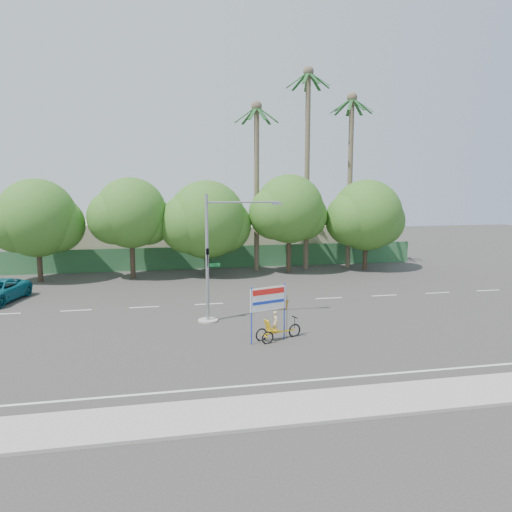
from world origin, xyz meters
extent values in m
plane|color=#33302D|center=(0.00, 0.00, 0.00)|extent=(120.00, 120.00, 0.00)
cube|color=gray|center=(0.00, -7.50, 0.06)|extent=(50.00, 2.40, 0.12)
cube|color=#336B3D|center=(0.00, 21.50, 1.00)|extent=(38.00, 0.08, 2.00)
cube|color=beige|center=(-10.00, 26.00, 2.00)|extent=(12.00, 8.00, 4.00)
cube|color=beige|center=(8.00, 26.00, 1.80)|extent=(14.00, 8.00, 3.60)
cylinder|color=#473828|center=(-14.00, 18.00, 1.76)|extent=(0.40, 0.40, 3.52)
sphere|color=#1A581A|center=(-14.00, 18.00, 4.96)|extent=(6.00, 6.00, 6.00)
sphere|color=#1A581A|center=(-12.65, 18.30, 4.40)|extent=(4.32, 4.32, 4.32)
sphere|color=#1A581A|center=(-15.35, 17.75, 4.64)|extent=(4.56, 4.56, 4.56)
cylinder|color=#473828|center=(-7.00, 18.00, 1.87)|extent=(0.40, 0.40, 3.74)
sphere|color=#1A581A|center=(-7.00, 18.00, 5.27)|extent=(5.60, 5.60, 5.60)
sphere|color=#1A581A|center=(-5.74, 18.30, 4.68)|extent=(4.03, 4.03, 4.03)
sphere|color=#1A581A|center=(-8.26, 17.75, 4.93)|extent=(4.26, 4.26, 4.26)
cylinder|color=#473828|center=(-1.00, 18.00, 1.65)|extent=(0.40, 0.40, 3.30)
sphere|color=#1A581A|center=(-1.00, 18.00, 4.65)|extent=(6.40, 6.40, 6.40)
sphere|color=#1A581A|center=(0.44, 18.30, 4.12)|extent=(4.61, 4.61, 4.61)
sphere|color=#1A581A|center=(-2.44, 17.75, 4.35)|extent=(4.86, 4.86, 4.86)
cylinder|color=#473828|center=(6.00, 18.00, 1.94)|extent=(0.40, 0.40, 3.87)
sphere|color=#1A581A|center=(6.00, 18.00, 5.46)|extent=(5.80, 5.80, 5.80)
sphere|color=#1A581A|center=(7.30, 18.30, 4.84)|extent=(4.18, 4.18, 4.18)
sphere|color=#1A581A|center=(4.70, 17.75, 5.10)|extent=(4.41, 4.41, 4.41)
cylinder|color=#473828|center=(13.00, 18.00, 1.72)|extent=(0.40, 0.40, 3.43)
sphere|color=#1A581A|center=(13.00, 18.00, 4.84)|extent=(6.20, 6.20, 6.20)
sphere|color=#1A581A|center=(14.39, 18.30, 4.29)|extent=(4.46, 4.46, 4.46)
sphere|color=#1A581A|center=(11.61, 17.75, 4.52)|extent=(4.71, 4.71, 4.71)
cylinder|color=#70604C|center=(8.00, 19.50, 8.50)|extent=(0.44, 0.44, 17.00)
sphere|color=#70604C|center=(8.00, 19.50, 17.00)|extent=(0.90, 0.90, 0.90)
cube|color=#1C4C21|center=(8.94, 19.50, 16.34)|extent=(1.91, 0.28, 1.36)
cube|color=#1C4C21|center=(8.72, 20.11, 16.34)|extent=(1.65, 1.44, 1.36)
cube|color=#1C4C21|center=(8.16, 20.43, 16.34)|extent=(0.61, 1.93, 1.36)
cube|color=#1C4C21|center=(7.53, 20.32, 16.34)|extent=(1.20, 1.80, 1.36)
cube|color=#1C4C21|center=(7.11, 19.82, 16.34)|extent=(1.89, 0.92, 1.36)
cube|color=#1C4C21|center=(7.11, 19.18, 16.34)|extent=(1.89, 0.92, 1.36)
cube|color=#1C4C21|center=(7.53, 18.68, 16.34)|extent=(1.20, 1.80, 1.36)
cube|color=#1C4C21|center=(8.16, 18.57, 16.34)|extent=(0.61, 1.93, 1.36)
cube|color=#1C4C21|center=(8.72, 18.89, 16.34)|extent=(1.65, 1.44, 1.36)
cylinder|color=#70604C|center=(12.00, 19.50, 7.50)|extent=(0.44, 0.44, 15.00)
sphere|color=#70604C|center=(12.00, 19.50, 15.00)|extent=(0.90, 0.90, 0.90)
cube|color=#1C4C21|center=(12.94, 19.50, 14.34)|extent=(1.91, 0.28, 1.36)
cube|color=#1C4C21|center=(12.72, 20.11, 14.34)|extent=(1.65, 1.44, 1.36)
cube|color=#1C4C21|center=(12.16, 20.43, 14.34)|extent=(0.61, 1.93, 1.36)
cube|color=#1C4C21|center=(11.53, 20.32, 14.34)|extent=(1.20, 1.80, 1.36)
cube|color=#1C4C21|center=(11.11, 19.82, 14.34)|extent=(1.89, 0.92, 1.36)
cube|color=#1C4C21|center=(11.11, 19.18, 14.34)|extent=(1.89, 0.92, 1.36)
cube|color=#1C4C21|center=(11.53, 18.68, 14.34)|extent=(1.20, 1.80, 1.36)
cube|color=#1C4C21|center=(12.16, 18.57, 14.34)|extent=(0.61, 1.93, 1.36)
cube|color=#1C4C21|center=(12.72, 18.89, 14.34)|extent=(1.65, 1.44, 1.36)
cylinder|color=#70604C|center=(3.50, 19.50, 7.00)|extent=(0.44, 0.44, 14.00)
sphere|color=#70604C|center=(3.50, 19.50, 14.00)|extent=(0.90, 0.90, 0.90)
cube|color=#1C4C21|center=(4.44, 19.50, 13.34)|extent=(1.91, 0.28, 1.36)
cube|color=#1C4C21|center=(4.22, 20.11, 13.34)|extent=(1.65, 1.44, 1.36)
cube|color=#1C4C21|center=(3.66, 20.43, 13.34)|extent=(0.61, 1.93, 1.36)
cube|color=#1C4C21|center=(3.03, 20.32, 13.34)|extent=(1.20, 1.80, 1.36)
cube|color=#1C4C21|center=(2.61, 19.82, 13.34)|extent=(1.89, 0.92, 1.36)
cube|color=#1C4C21|center=(2.61, 19.18, 13.34)|extent=(1.89, 0.92, 1.36)
cube|color=#1C4C21|center=(3.03, 18.68, 13.34)|extent=(1.20, 1.80, 1.36)
cube|color=#1C4C21|center=(3.66, 18.57, 13.34)|extent=(0.61, 1.93, 1.36)
cube|color=#1C4C21|center=(4.22, 18.89, 13.34)|extent=(1.65, 1.44, 1.36)
cylinder|color=gray|center=(-2.50, 4.00, 0.05)|extent=(1.10, 1.10, 0.10)
cylinder|color=gray|center=(-2.50, 4.00, 3.50)|extent=(0.18, 0.18, 7.00)
cylinder|color=gray|center=(-0.50, 4.00, 6.55)|extent=(4.00, 0.10, 0.10)
cube|color=gray|center=(1.40, 4.00, 6.45)|extent=(0.55, 0.20, 0.12)
imported|color=black|center=(-2.50, 3.78, 3.60)|extent=(0.16, 0.20, 1.00)
cube|color=#14662D|center=(-2.15, 4.00, 3.15)|extent=(0.70, 0.04, 0.18)
torus|color=black|center=(1.41, 0.34, 0.31)|extent=(0.69, 0.30, 0.70)
torus|color=black|center=(-0.34, 0.06, 0.29)|extent=(0.64, 0.28, 0.65)
torus|color=black|center=(-0.15, -0.49, 0.29)|extent=(0.64, 0.28, 0.65)
cube|color=gold|center=(0.58, 0.06, 0.37)|extent=(1.67, 0.61, 0.06)
cube|color=gold|center=(-0.25, -0.21, 0.31)|extent=(0.25, 0.60, 0.05)
cube|color=gold|center=(0.19, -0.07, 0.51)|extent=(0.62, 0.57, 0.06)
cube|color=gold|center=(-0.07, -0.16, 0.80)|extent=(0.36, 0.48, 0.56)
cylinder|color=black|center=(1.41, 0.34, 0.72)|extent=(0.04, 0.04, 0.56)
cube|color=black|center=(1.41, 0.34, 1.00)|extent=(0.18, 0.45, 0.04)
imported|color=#CCB284|center=(0.34, -0.02, 0.90)|extent=(0.38, 0.47, 1.11)
cylinder|color=#1834B9|center=(-0.93, -0.44, 1.39)|extent=(0.07, 0.07, 2.77)
cylinder|color=#1834B9|center=(0.83, 0.14, 1.39)|extent=(0.07, 0.07, 2.77)
cube|color=white|center=(-0.05, -0.15, 2.10)|extent=(1.87, 0.67, 1.13)
cube|color=red|center=(-0.04, -0.18, 2.46)|extent=(1.66, 0.57, 0.27)
cube|color=#1834B9|center=(-0.04, -0.18, 1.95)|extent=(1.66, 0.57, 0.14)
cylinder|color=black|center=(0.97, 0.19, 1.08)|extent=(0.03, 0.03, 2.16)
cube|color=red|center=(0.63, 0.08, 1.74)|extent=(0.87, 0.31, 0.67)
camera|label=1|loc=(-5.36, -22.75, 7.51)|focal=35.00mm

